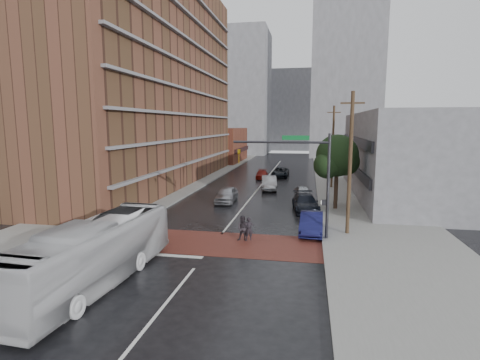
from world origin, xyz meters
The scene contains 24 objects.
ground centered at (0.00, 0.00, 0.00)m, with size 160.00×160.00×0.00m, color black.
crosswalk centered at (0.00, 0.50, 0.01)m, with size 14.00×5.00×0.02m, color maroon.
sidewalk_west centered at (-11.50, 25.00, 0.07)m, with size 9.00×90.00×0.15m, color gray.
sidewalk_east centered at (11.50, 25.00, 0.07)m, with size 9.00×90.00×0.15m, color gray.
apartment_block centered at (-14.00, 24.00, 14.00)m, with size 10.00×44.00×28.00m, color brown.
storefront_west centered at (-12.00, 54.00, 3.50)m, with size 8.00×16.00×7.00m, color brown.
building_east centered at (16.50, 20.00, 4.50)m, with size 11.00×26.00×9.00m, color gray.
distant_tower_west centered at (-14.00, 78.00, 16.00)m, with size 18.00×16.00×32.00m, color gray.
distant_tower_east centered at (14.00, 72.00, 18.00)m, with size 16.00×14.00×36.00m, color gray.
distant_tower_center centered at (0.00, 95.00, 12.00)m, with size 12.00×10.00×24.00m, color gray.
street_tree centered at (8.52, 12.03, 4.73)m, with size 4.20×4.10×6.90m.
signal_mast centered at (5.85, 2.50, 4.73)m, with size 6.50×0.30×7.20m.
utility_pole_near centered at (8.80, 4.00, 5.14)m, with size 1.60×0.26×10.00m.
utility_pole_far centered at (8.80, 24.00, 5.14)m, with size 1.60×0.26×10.00m.
transit_bus centered at (-4.11, -6.86, 1.59)m, with size 2.67×11.40×3.18m, color #BDBDBF.
pedestrian_a centered at (2.14, 1.54, 0.79)m, with size 0.57×0.38×1.58m, color black.
pedestrian_b centered at (1.79, 1.31, 0.86)m, with size 0.84×0.65×1.73m, color #262126.
car_travel_a centered at (-2.07, 13.52, 0.79)m, with size 1.86×4.62×1.57m, color #A1A2A8.
car_travel_b centered at (1.36, 21.53, 0.82)m, with size 1.74×5.00×1.65m, color #999BA0.
car_travel_c centered at (-0.66, 30.89, 0.60)m, with size 1.69×4.15×1.20m, color maroon.
suv_travel centered at (1.87, 32.99, 0.70)m, with size 2.31×5.01×1.39m, color black.
car_parked_near centered at (6.30, 4.00, 0.75)m, with size 1.59×4.57×1.51m, color #141546.
car_parked_mid centered at (5.80, 10.96, 0.76)m, with size 2.13×5.24×1.52m, color black.
car_parked_far centered at (5.45, 17.31, 0.63)m, with size 1.50×3.73×1.27m, color #A9ACB1.
Camera 1 is at (6.00, -22.63, 7.77)m, focal length 28.00 mm.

